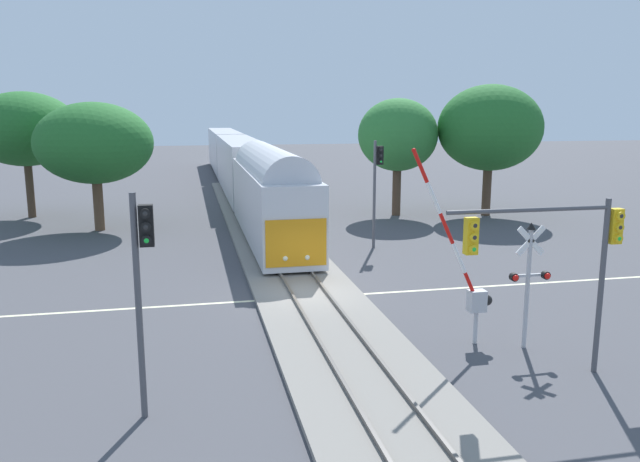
{
  "coord_description": "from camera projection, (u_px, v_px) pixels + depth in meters",
  "views": [
    {
      "loc": [
        -4.67,
        -24.31,
        7.6
      ],
      "look_at": [
        1.29,
        3.77,
        2.0
      ],
      "focal_mm": 35.43,
      "sensor_mm": 36.0,
      "label": 1
    }
  ],
  "objects": [
    {
      "name": "pine_left_background",
      "position": [
        25.0,
        129.0,
        43.54
      ],
      "size": [
        7.24,
        7.24,
        8.74
      ],
      "color": "#4C3828",
      "rests_on": "ground"
    },
    {
      "name": "road_centre_stripe",
      "position": [
        308.0,
        297.0,
        25.74
      ],
      "size": [
        44.0,
        0.2,
        0.01
      ],
      "color": "beige",
      "rests_on": "ground"
    },
    {
      "name": "crossing_signal_mast",
      "position": [
        529.0,
        273.0,
        19.89
      ],
      "size": [
        1.36,
        0.44,
        4.1
      ],
      "color": "#B2B2B7",
      "rests_on": "ground"
    },
    {
      "name": "ground_plane",
      "position": [
        308.0,
        298.0,
        25.75
      ],
      "size": [
        220.0,
        220.0,
        0.0
      ],
      "primitive_type": "plane",
      "color": "#47474C"
    },
    {
      "name": "oak_behind_train",
      "position": [
        94.0,
        143.0,
        38.92
      ],
      "size": [
        7.15,
        7.15,
        7.99
      ],
      "color": "brown",
      "rests_on": "ground"
    },
    {
      "name": "maple_right_background",
      "position": [
        490.0,
        128.0,
        44.37
      ],
      "size": [
        7.29,
        7.29,
        9.25
      ],
      "color": "#4C3828",
      "rests_on": "ground"
    },
    {
      "name": "oak_far_right",
      "position": [
        398.0,
        135.0,
        44.54
      ],
      "size": [
        5.63,
        5.63,
        8.3
      ],
      "color": "#4C3828",
      "rests_on": "ground"
    },
    {
      "name": "railway_track",
      "position": [
        308.0,
        295.0,
        25.73
      ],
      "size": [
        4.4,
        80.0,
        0.32
      ],
      "color": "gray",
      "rests_on": "ground"
    },
    {
      "name": "traffic_signal_near_left",
      "position": [
        142.0,
        270.0,
        15.08
      ],
      "size": [
        0.53,
        0.38,
        5.66
      ],
      "color": "#4C4C51",
      "rests_on": "ground"
    },
    {
      "name": "commuter_train",
      "position": [
        240.0,
        164.0,
        55.94
      ],
      "size": [
        3.04,
        62.21,
        5.16
      ],
      "color": "silver",
      "rests_on": "railway_track"
    },
    {
      "name": "traffic_signal_far_side",
      "position": [
        377.0,
        177.0,
        34.22
      ],
      "size": [
        0.53,
        0.38,
        5.89
      ],
      "color": "#4C4C51",
      "rests_on": "ground"
    },
    {
      "name": "crossing_gate_near",
      "position": [
        470.0,
        283.0,
        20.31
      ],
      "size": [
        2.9,
        0.4,
        6.41
      ],
      "color": "#B7B7BC",
      "rests_on": "ground"
    },
    {
      "name": "traffic_signal_near_right",
      "position": [
        560.0,
        245.0,
        17.45
      ],
      "size": [
        5.26,
        0.38,
        5.14
      ],
      "color": "#4C4C51",
      "rests_on": "ground"
    }
  ]
}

